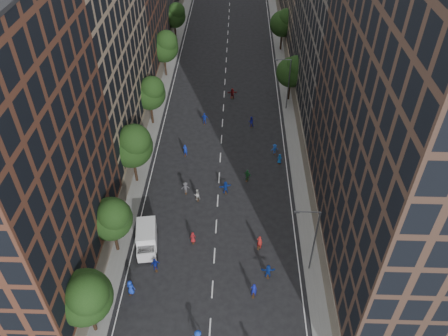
% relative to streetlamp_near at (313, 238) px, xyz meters
% --- Properties ---
extents(ground, '(240.00, 240.00, 0.00)m').
position_rel_streetlamp_near_xyz_m(ground, '(-10.37, 28.00, -5.17)').
color(ground, black).
rests_on(ground, ground).
extents(sidewalk_left, '(4.00, 105.00, 0.15)m').
position_rel_streetlamp_near_xyz_m(sidewalk_left, '(-22.37, 35.50, -5.09)').
color(sidewalk_left, slate).
rests_on(sidewalk_left, ground).
extents(sidewalk_right, '(4.00, 105.00, 0.15)m').
position_rel_streetlamp_near_xyz_m(sidewalk_right, '(1.63, 35.50, -5.09)').
color(sidewalk_right, slate).
rests_on(sidewalk_right, ground).
extents(bldg_left_b, '(14.00, 26.00, 34.00)m').
position_rel_streetlamp_near_xyz_m(bldg_left_b, '(-29.37, 23.00, 11.83)').
color(bldg_left_b, '#947C61').
rests_on(bldg_left_b, ground).
extents(bldg_right_a, '(14.00, 30.00, 36.00)m').
position_rel_streetlamp_near_xyz_m(bldg_right_a, '(8.63, 3.00, 12.83)').
color(bldg_right_a, '#442F24').
rests_on(bldg_right_a, ground).
extents(bldg_right_b, '(14.00, 28.00, 33.00)m').
position_rel_streetlamp_near_xyz_m(bldg_right_b, '(8.63, 32.00, 11.33)').
color(bldg_right_b, '#5C534B').
rests_on(bldg_right_b, ground).
extents(tree_left_0, '(5.20, 5.20, 8.83)m').
position_rel_streetlamp_near_xyz_m(tree_left_0, '(-21.38, -8.15, 0.79)').
color(tree_left_0, black).
rests_on(tree_left_0, ground).
extents(tree_left_1, '(4.80, 4.80, 8.21)m').
position_rel_streetlamp_near_xyz_m(tree_left_1, '(-21.39, 1.86, 0.38)').
color(tree_left_1, black).
rests_on(tree_left_1, ground).
extents(tree_left_2, '(5.60, 5.60, 9.45)m').
position_rel_streetlamp_near_xyz_m(tree_left_2, '(-21.36, 13.83, 1.19)').
color(tree_left_2, black).
rests_on(tree_left_2, ground).
extents(tree_left_3, '(5.00, 5.00, 8.58)m').
position_rel_streetlamp_near_xyz_m(tree_left_3, '(-21.38, 27.85, 0.65)').
color(tree_left_3, black).
rests_on(tree_left_3, ground).
extents(tree_left_4, '(5.40, 5.40, 9.08)m').
position_rel_streetlamp_near_xyz_m(tree_left_4, '(-21.37, 43.84, 0.93)').
color(tree_left_4, black).
rests_on(tree_left_4, ground).
extents(tree_left_5, '(4.80, 4.80, 8.33)m').
position_rel_streetlamp_near_xyz_m(tree_left_5, '(-21.39, 59.86, 0.51)').
color(tree_left_5, black).
rests_on(tree_left_5, ground).
extents(tree_right_a, '(5.00, 5.00, 8.39)m').
position_rel_streetlamp_near_xyz_m(tree_right_a, '(1.02, 35.85, 0.46)').
color(tree_right_a, black).
rests_on(tree_right_a, ground).
extents(tree_right_b, '(5.20, 5.20, 8.83)m').
position_rel_streetlamp_near_xyz_m(tree_right_b, '(1.02, 55.85, 0.79)').
color(tree_right_b, black).
rests_on(tree_right_b, ground).
extents(streetlamp_near, '(2.64, 0.22, 9.06)m').
position_rel_streetlamp_near_xyz_m(streetlamp_near, '(0.00, 0.00, 0.00)').
color(streetlamp_near, '#595B60').
rests_on(streetlamp_near, ground).
extents(streetlamp_far, '(2.64, 0.22, 9.06)m').
position_rel_streetlamp_near_xyz_m(streetlamp_far, '(0.00, 33.00, 0.00)').
color(streetlamp_far, '#595B60').
rests_on(streetlamp_far, ground).
extents(cargo_van, '(3.01, 5.22, 2.64)m').
position_rel_streetlamp_near_xyz_m(cargo_van, '(-18.19, 2.60, -3.78)').
color(cargo_van, white).
rests_on(cargo_van, ground).
extents(skater_0, '(1.06, 0.86, 1.89)m').
position_rel_streetlamp_near_xyz_m(skater_0, '(-18.87, -3.69, -4.23)').
color(skater_0, '#1635B5').
rests_on(skater_0, ground).
extents(skater_1, '(0.70, 0.49, 1.83)m').
position_rel_streetlamp_near_xyz_m(skater_1, '(-6.02, -3.58, -4.25)').
color(skater_1, '#111B91').
rests_on(skater_1, ground).
extents(skater_4, '(1.10, 0.73, 1.74)m').
position_rel_streetlamp_near_xyz_m(skater_4, '(-16.74, -0.63, -4.30)').
color(skater_4, navy).
rests_on(skater_4, ground).
extents(skater_5, '(1.62, 0.58, 1.72)m').
position_rel_streetlamp_near_xyz_m(skater_5, '(-4.40, -1.11, -4.31)').
color(skater_5, navy).
rests_on(skater_5, ground).
extents(skater_6, '(0.81, 0.59, 1.51)m').
position_rel_streetlamp_near_xyz_m(skater_6, '(-12.97, 3.47, -4.41)').
color(skater_6, maroon).
rests_on(skater_6, ground).
extents(skater_7, '(0.80, 0.69, 1.86)m').
position_rel_streetlamp_near_xyz_m(skater_7, '(-5.22, 2.85, -4.24)').
color(skater_7, '#A61E1B').
rests_on(skater_7, ground).
extents(skater_8, '(0.99, 0.89, 1.66)m').
position_rel_streetlamp_near_xyz_m(skater_8, '(-13.05, 10.63, -4.34)').
color(skater_8, beige).
rests_on(skater_8, ground).
extents(skater_9, '(1.20, 0.83, 1.71)m').
position_rel_streetlamp_near_xyz_m(skater_9, '(-14.67, 11.92, -4.31)').
color(skater_9, '#49484E').
rests_on(skater_9, ground).
extents(skater_10, '(1.12, 0.80, 1.77)m').
position_rel_streetlamp_near_xyz_m(skater_10, '(-6.49, 14.62, -4.29)').
color(skater_10, '#1E662E').
rests_on(skater_10, ground).
extents(skater_11, '(1.75, 1.01, 1.80)m').
position_rel_streetlamp_near_xyz_m(skater_11, '(-9.40, 12.08, -4.27)').
color(skater_11, '#123296').
rests_on(skater_11, ground).
extents(skater_12, '(0.82, 0.62, 1.50)m').
position_rel_streetlamp_near_xyz_m(skater_12, '(-1.87, 18.51, -4.42)').
color(skater_12, '#1554AC').
rests_on(skater_12, ground).
extents(skater_13, '(0.72, 0.53, 1.83)m').
position_rel_streetlamp_near_xyz_m(skater_13, '(-15.50, 19.89, -4.25)').
color(skater_13, navy).
rests_on(skater_13, ground).
extents(skater_14, '(0.87, 0.69, 1.73)m').
position_rel_streetlamp_near_xyz_m(skater_14, '(-5.79, 27.63, -4.30)').
color(skater_14, '#1418A6').
rests_on(skater_14, ground).
extents(skater_15, '(1.11, 0.79, 1.56)m').
position_rel_streetlamp_near_xyz_m(skater_15, '(-2.45, 20.74, -4.39)').
color(skater_15, '#1646B5').
rests_on(skater_15, ground).
extents(skater_16, '(1.14, 0.49, 1.93)m').
position_rel_streetlamp_near_xyz_m(skater_16, '(-13.21, 28.15, -4.20)').
color(skater_16, '#132BA0').
rests_on(skater_16, ground).
extents(skater_17, '(1.77, 0.76, 1.84)m').
position_rel_streetlamp_near_xyz_m(skater_17, '(-8.92, 36.21, -4.25)').
color(skater_17, maroon).
rests_on(skater_17, ground).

